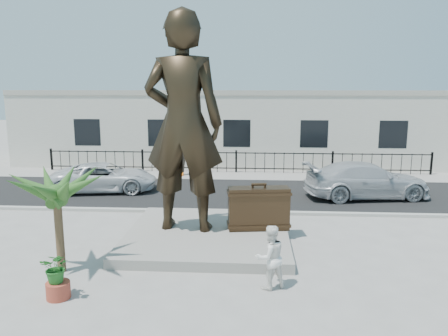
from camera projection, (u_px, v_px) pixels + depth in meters
The scene contains 16 objects.
ground at pixel (220, 257), 12.81m from camera, with size 100.00×100.00×0.00m, color #9E9991.
street at pixel (232, 192), 20.65m from camera, with size 40.00×7.00×0.01m, color black.
curb at pixel (228, 212), 17.21m from camera, with size 40.00×0.25×0.12m, color #A5A399.
far_sidewalk at pixel (236, 175), 24.57m from camera, with size 40.00×2.50×0.02m, color #9E9991.
plinth at pixel (208, 235), 14.28m from camera, with size 5.20×5.20×0.30m, color gray.
fence at pixel (236, 162), 25.25m from camera, with size 22.00×0.10×1.20m, color black.
building at pixel (239, 128), 29.07m from camera, with size 28.00×7.00×4.40m, color silver.
statue at pixel (183, 123), 13.89m from camera, with size 2.54×1.67×6.96m, color black.
suitcase at pixel (259, 208), 14.34m from camera, with size 1.98×0.63×1.40m, color #342415.
tourist at pixel (270, 257), 10.74m from camera, with size 0.79×0.61×1.62m, color white.
car_white at pixel (105, 177), 20.73m from camera, with size 2.23×4.85×1.35m, color silver.
car_silver at pixel (367, 180), 19.51m from camera, with size 2.23×5.48×1.59m, color #B5B7BA.
worker at pixel (180, 159), 24.22m from camera, with size 1.19×0.68×1.84m, color orange.
palm_tree at pixel (62, 271), 11.87m from camera, with size 1.80×1.80×3.20m, color #2A511D, non-canonical shape.
planter at pixel (58, 290), 10.33m from camera, with size 0.56×0.56×0.40m, color #A23D2B.
shrub at pixel (57, 267), 10.22m from camera, with size 0.67×0.58×0.75m, color #1F601F.
Camera 1 is at (0.92, -12.06, 4.97)m, focal length 35.00 mm.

